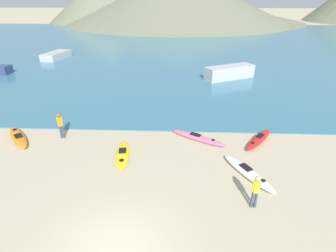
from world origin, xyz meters
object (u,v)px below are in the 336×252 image
(person_near_waterline, at_px, (60,124))
(moored_boat_0, at_px, (56,55))
(kayak_on_sand_3, at_px, (198,138))
(kayak_on_sand_4, at_px, (248,172))
(kayak_on_sand_2, at_px, (123,154))
(moored_boat_2, at_px, (229,72))
(kayak_on_sand_0, at_px, (259,139))
(person_near_foreground, at_px, (256,190))
(kayak_on_sand_1, at_px, (18,137))

(person_near_waterline, distance_m, moored_boat_0, 24.15)
(kayak_on_sand_3, relative_size, moored_boat_0, 0.71)
(kayak_on_sand_4, bearing_deg, kayak_on_sand_3, 122.86)
(kayak_on_sand_2, relative_size, moored_boat_2, 0.54)
(kayak_on_sand_3, distance_m, person_near_waterline, 8.35)
(kayak_on_sand_0, relative_size, moored_boat_0, 0.61)
(moored_boat_2, bearing_deg, moored_boat_0, 158.60)
(kayak_on_sand_3, relative_size, person_near_foreground, 2.16)
(kayak_on_sand_2, xyz_separation_m, person_near_foreground, (6.15, -3.54, 0.75))
(kayak_on_sand_2, height_order, kayak_on_sand_4, kayak_on_sand_4)
(kayak_on_sand_4, bearing_deg, moored_boat_2, 83.85)
(kayak_on_sand_2, relative_size, person_near_foreground, 1.88)
(kayak_on_sand_4, bearing_deg, moored_boat_0, 128.85)
(kayak_on_sand_4, distance_m, person_near_waterline, 11.07)
(kayak_on_sand_1, bearing_deg, moored_boat_2, 42.49)
(kayak_on_sand_4, bearing_deg, person_near_waterline, 162.40)
(person_near_waterline, height_order, moored_boat_0, person_near_waterline)
(person_near_foreground, relative_size, moored_boat_2, 0.29)
(kayak_on_sand_1, relative_size, kayak_on_sand_3, 0.88)
(kayak_on_sand_4, distance_m, moored_boat_2, 16.76)
(kayak_on_sand_3, relative_size, kayak_on_sand_4, 1.02)
(kayak_on_sand_3, xyz_separation_m, moored_boat_2, (4.01, 13.22, 0.56))
(kayak_on_sand_0, distance_m, moored_boat_0, 30.99)
(kayak_on_sand_1, bearing_deg, kayak_on_sand_2, -13.25)
(kayak_on_sand_0, distance_m, kayak_on_sand_2, 8.05)
(kayak_on_sand_3, relative_size, moored_boat_2, 0.62)
(person_near_foreground, xyz_separation_m, person_near_waterline, (-10.26, 5.47, 0.04))
(kayak_on_sand_1, height_order, moored_boat_0, moored_boat_0)
(kayak_on_sand_4, xyz_separation_m, moored_boat_0, (-20.42, 25.36, 0.31))
(moored_boat_2, bearing_deg, person_near_waterline, -132.78)
(person_near_foreground, height_order, moored_boat_2, person_near_foreground)
(kayak_on_sand_0, xyz_separation_m, person_near_foreground, (-1.66, -5.48, 0.73))
(person_near_foreground, bearing_deg, moored_boat_0, 126.26)
(moored_boat_0, bearing_deg, person_near_waterline, -65.79)
(kayak_on_sand_0, bearing_deg, moored_boat_0, 134.76)
(kayak_on_sand_4, relative_size, person_near_waterline, 2.03)
(kayak_on_sand_0, relative_size, person_near_foreground, 1.86)
(moored_boat_0, bearing_deg, person_near_foreground, -53.74)
(kayak_on_sand_2, height_order, kayak_on_sand_3, kayak_on_sand_3)
(person_near_foreground, relative_size, moored_boat_0, 0.33)
(kayak_on_sand_2, relative_size, person_near_waterline, 1.79)
(kayak_on_sand_3, bearing_deg, kayak_on_sand_2, -154.28)
(kayak_on_sand_3, bearing_deg, moored_boat_2, 73.13)
(person_near_waterline, bearing_deg, moored_boat_2, 47.22)
(kayak_on_sand_0, distance_m, kayak_on_sand_3, 3.61)
(moored_boat_0, distance_m, moored_boat_2, 23.86)
(kayak_on_sand_4, relative_size, moored_boat_0, 0.69)
(kayak_on_sand_2, bearing_deg, kayak_on_sand_1, 166.75)
(kayak_on_sand_0, xyz_separation_m, kayak_on_sand_1, (-14.52, -0.37, -0.01))
(moored_boat_2, bearing_deg, kayak_on_sand_3, -106.87)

